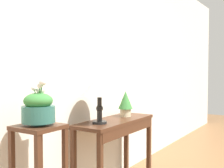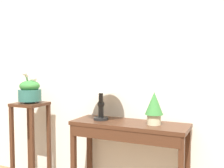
{
  "view_description": "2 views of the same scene",
  "coord_description": "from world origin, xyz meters",
  "px_view_note": "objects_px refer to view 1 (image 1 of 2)",
  "views": [
    {
      "loc": [
        -2.73,
        -0.45,
        1.29
      ],
      "look_at": [
        -0.07,
        1.26,
        1.15
      ],
      "focal_mm": 46.32,
      "sensor_mm": 36.0,
      "label": 1
    },
    {
      "loc": [
        0.76,
        -1.19,
        1.31
      ],
      "look_at": [
        -0.34,
        1.24,
        1.12
      ],
      "focal_mm": 44.85,
      "sensor_mm": 36.0,
      "label": 2
    }
  ],
  "objects_px": {
    "console_table": "(117,131)",
    "planter_bowl_wide": "(38,108)",
    "potted_plant_on_console": "(126,103)",
    "table_lamp": "(99,87)"
  },
  "relations": [
    {
      "from": "table_lamp",
      "to": "potted_plant_on_console",
      "type": "relative_size",
      "value": 1.64
    },
    {
      "from": "console_table",
      "to": "table_lamp",
      "type": "height_order",
      "value": "table_lamp"
    },
    {
      "from": "potted_plant_on_console",
      "to": "planter_bowl_wide",
      "type": "bearing_deg",
      "value": -178.06
    },
    {
      "from": "potted_plant_on_console",
      "to": "table_lamp",
      "type": "bearing_deg",
      "value": -179.16
    },
    {
      "from": "console_table",
      "to": "potted_plant_on_console",
      "type": "distance_m",
      "value": 0.37
    },
    {
      "from": "console_table",
      "to": "planter_bowl_wide",
      "type": "distance_m",
      "value": 1.18
    },
    {
      "from": "table_lamp",
      "to": "potted_plant_on_console",
      "type": "xyz_separation_m",
      "value": [
        0.52,
        0.01,
        -0.2
      ]
    },
    {
      "from": "planter_bowl_wide",
      "to": "table_lamp",
      "type": "bearing_deg",
      "value": 2.63
    },
    {
      "from": "table_lamp",
      "to": "potted_plant_on_console",
      "type": "height_order",
      "value": "table_lamp"
    },
    {
      "from": "potted_plant_on_console",
      "to": "planter_bowl_wide",
      "type": "distance_m",
      "value": 1.35
    }
  ]
}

